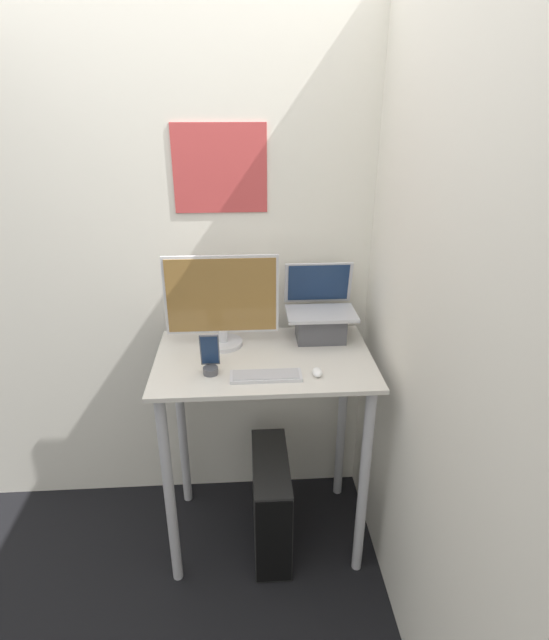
{
  "coord_description": "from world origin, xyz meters",
  "views": [
    {
      "loc": [
        -0.08,
        -1.65,
        2.07
      ],
      "look_at": [
        0.05,
        0.31,
        1.21
      ],
      "focal_mm": 28.0,
      "sensor_mm": 36.0,
      "label": 1
    }
  ],
  "objects_px": {
    "laptop": "(320,319)",
    "mouse": "(317,372)",
    "keyboard": "(266,376)",
    "computer_tower": "(271,502)",
    "monitor": "(222,303)",
    "cell_phone": "(210,361)"
  },
  "relations": [
    {
      "from": "computer_tower",
      "to": "cell_phone",
      "type": "bearing_deg",
      "value": -167.7
    },
    {
      "from": "laptop",
      "to": "keyboard",
      "type": "height_order",
      "value": "laptop"
    },
    {
      "from": "keyboard",
      "to": "mouse",
      "type": "distance_m",
      "value": 0.21
    },
    {
      "from": "laptop",
      "to": "mouse",
      "type": "relative_size",
      "value": 5.14
    },
    {
      "from": "cell_phone",
      "to": "computer_tower",
      "type": "distance_m",
      "value": 0.87
    },
    {
      "from": "keyboard",
      "to": "cell_phone",
      "type": "xyz_separation_m",
      "value": [
        -0.23,
        0.05,
        0.05
      ]
    },
    {
      "from": "mouse",
      "to": "cell_phone",
      "type": "relative_size",
      "value": 0.38
    },
    {
      "from": "laptop",
      "to": "computer_tower",
      "type": "xyz_separation_m",
      "value": [
        -0.25,
        -0.25,
        -0.88
      ]
    },
    {
      "from": "mouse",
      "to": "laptop",
      "type": "bearing_deg",
      "value": 79.89
    },
    {
      "from": "monitor",
      "to": "mouse",
      "type": "distance_m",
      "value": 0.54
    },
    {
      "from": "monitor",
      "to": "computer_tower",
      "type": "height_order",
      "value": "monitor"
    },
    {
      "from": "monitor",
      "to": "keyboard",
      "type": "relative_size",
      "value": 1.73
    },
    {
      "from": "monitor",
      "to": "mouse",
      "type": "height_order",
      "value": "monitor"
    },
    {
      "from": "laptop",
      "to": "cell_phone",
      "type": "xyz_separation_m",
      "value": [
        -0.5,
        -0.3,
        -0.04
      ]
    },
    {
      "from": "computer_tower",
      "to": "mouse",
      "type": "bearing_deg",
      "value": -29.17
    },
    {
      "from": "keyboard",
      "to": "mouse",
      "type": "bearing_deg",
      "value": 0.88
    },
    {
      "from": "laptop",
      "to": "computer_tower",
      "type": "bearing_deg",
      "value": -135.55
    },
    {
      "from": "laptop",
      "to": "cell_phone",
      "type": "bearing_deg",
      "value": -149.12
    },
    {
      "from": "laptop",
      "to": "monitor",
      "type": "distance_m",
      "value": 0.47
    },
    {
      "from": "keyboard",
      "to": "laptop",
      "type": "bearing_deg",
      "value": 52.24
    },
    {
      "from": "laptop",
      "to": "keyboard",
      "type": "relative_size",
      "value": 1.17
    },
    {
      "from": "laptop",
      "to": "monitor",
      "type": "height_order",
      "value": "monitor"
    }
  ]
}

